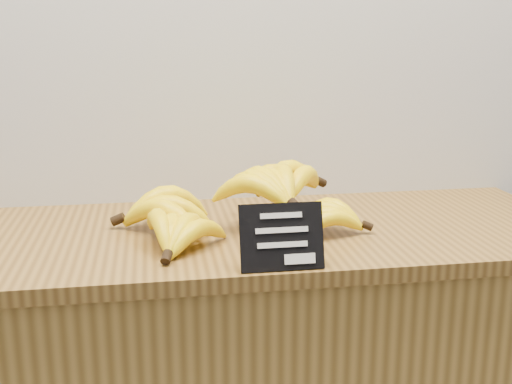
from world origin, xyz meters
name	(u,v)px	position (x,y,z in m)	size (l,w,h in m)	color
counter_top	(252,235)	(0.09, 2.75, 0.92)	(1.38, 0.54, 0.03)	brown
chalkboard_sign	(282,237)	(0.10, 2.51, 0.99)	(0.15, 0.01, 0.12)	black
banana_pile	(234,203)	(0.05, 2.74, 0.99)	(0.52, 0.36, 0.13)	yellow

